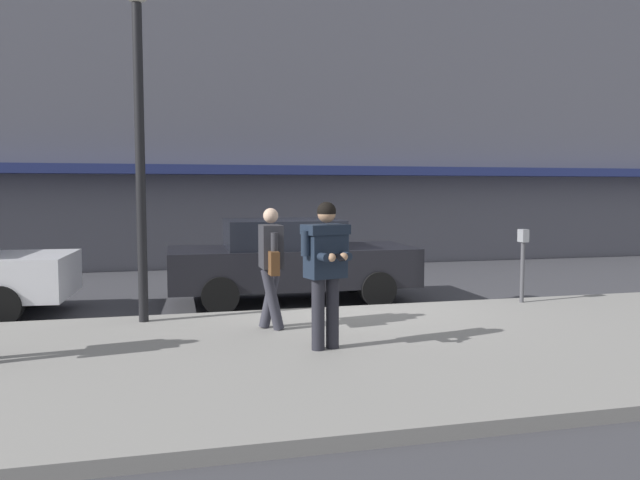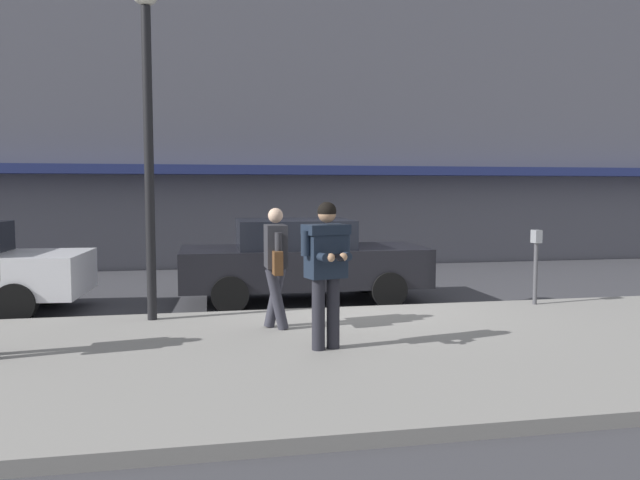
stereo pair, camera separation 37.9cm
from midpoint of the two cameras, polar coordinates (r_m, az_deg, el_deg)
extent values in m
plane|color=#3D3D42|center=(10.69, 0.35, -6.64)|extent=(80.00, 80.00, 0.00)
cube|color=gray|center=(8.39, 12.01, -9.39)|extent=(32.00, 5.30, 0.14)
cube|color=silver|center=(11.03, 5.36, -6.30)|extent=(28.00, 0.12, 0.01)
cube|color=slate|center=(19.23, -3.12, 13.37)|extent=(28.00, 4.00, 10.03)
cube|color=navy|center=(16.71, -1.55, 6.37)|extent=(26.60, 0.70, 0.24)
cylinder|color=black|center=(12.40, -25.65, -4.03)|extent=(0.65, 0.26, 0.64)
cylinder|color=black|center=(10.78, -28.08, -5.36)|extent=(0.65, 0.26, 0.64)
cube|color=black|center=(11.61, -3.50, -2.40)|extent=(4.53, 1.88, 0.70)
cube|color=black|center=(11.53, -4.39, 0.59)|extent=(2.09, 1.67, 0.52)
cylinder|color=black|center=(12.79, 2.05, -3.33)|extent=(0.64, 0.23, 0.64)
cylinder|color=black|center=(11.16, 4.36, -4.51)|extent=(0.64, 0.23, 0.64)
cylinder|color=black|center=(12.36, -10.56, -3.68)|extent=(0.64, 0.23, 0.64)
cylinder|color=black|center=(10.67, -10.14, -4.99)|extent=(0.64, 0.23, 0.64)
cylinder|color=#23232B|center=(7.71, -0.27, -6.66)|extent=(0.16, 0.16, 0.88)
cylinder|color=#23232B|center=(7.62, -1.61, -6.80)|extent=(0.16, 0.16, 0.88)
cube|color=#192333|center=(7.55, -0.95, -1.07)|extent=(0.52, 0.40, 0.64)
cube|color=#192333|center=(7.53, -0.95, 0.98)|extent=(0.59, 0.46, 0.12)
cylinder|color=#192333|center=(7.67, 0.85, -0.15)|extent=(0.11, 0.11, 0.30)
cylinder|color=#192333|center=(7.48, 0.63, -1.42)|extent=(0.17, 0.32, 0.10)
sphere|color=tan|center=(7.33, 0.70, -1.55)|extent=(0.10, 0.10, 0.10)
cylinder|color=#192333|center=(7.42, -2.80, -0.32)|extent=(0.11, 0.11, 0.30)
cylinder|color=#192333|center=(7.34, -1.40, -1.54)|extent=(0.17, 0.32, 0.10)
sphere|color=tan|center=(7.25, -0.42, -1.62)|extent=(0.10, 0.10, 0.10)
cube|color=black|center=(7.25, 0.29, -1.61)|extent=(0.11, 0.16, 0.07)
sphere|color=tan|center=(7.49, -0.84, 2.42)|extent=(0.22, 0.22, 0.22)
sphere|color=black|center=(7.49, -0.84, 2.65)|extent=(0.23, 0.23, 0.23)
cylinder|color=#33333D|center=(8.88, -5.82, -5.24)|extent=(0.33, 0.16, 0.87)
cylinder|color=#33333D|center=(8.71, -5.62, -5.44)|extent=(0.33, 0.16, 0.87)
cube|color=#2D2D33|center=(8.70, -5.76, -0.60)|extent=(0.29, 0.43, 0.60)
cylinder|color=#2D2D33|center=(8.95, -6.03, -0.97)|extent=(0.10, 0.10, 0.58)
cylinder|color=#2D2D33|center=(8.46, -5.47, -1.29)|extent=(0.10, 0.10, 0.58)
sphere|color=beige|center=(8.67, -5.78, 2.23)|extent=(0.21, 0.21, 0.21)
cube|color=brown|center=(8.42, -5.53, -2.14)|extent=(0.13, 0.24, 0.32)
cylinder|color=black|center=(9.53, -17.22, 6.53)|extent=(0.14, 0.14, 4.60)
cylinder|color=#4C4C51|center=(11.27, 17.10, -2.84)|extent=(0.07, 0.07, 1.05)
cube|color=gray|center=(11.21, 17.18, 0.38)|extent=(0.12, 0.18, 0.22)
camera|label=1|loc=(0.19, -91.46, -0.12)|focal=35.00mm
camera|label=2|loc=(0.19, 88.54, 0.12)|focal=35.00mm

